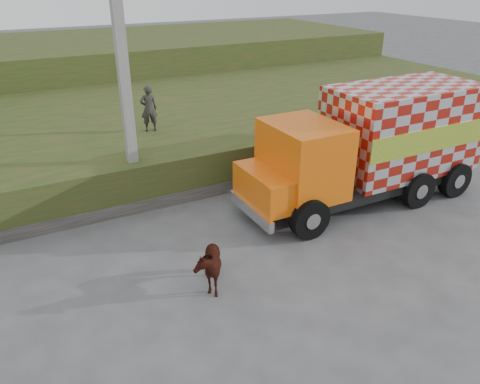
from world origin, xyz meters
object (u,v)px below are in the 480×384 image
cow (207,264)px  pedestrian (149,109)px  cargo_truck (375,144)px  utility_pole (124,78)px

cow → pedestrian: (1.22, 7.67, 1.72)m
cargo_truck → pedestrian: cargo_truck is taller
cow → pedestrian: size_ratio=0.87×
cargo_truck → cow: bearing=-163.7°
utility_pole → cargo_truck: (6.98, -3.09, -2.21)m
cargo_truck → utility_pole: bearing=156.6°
utility_pole → cow: utility_pole is taller
pedestrian → cargo_truck: bearing=140.9°
cargo_truck → cow: 7.11m
utility_pole → pedestrian: 3.51m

